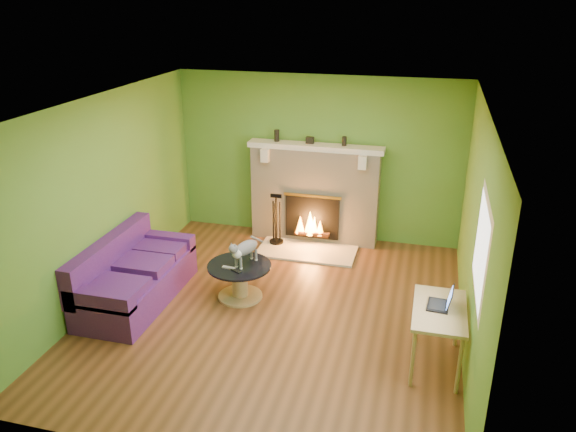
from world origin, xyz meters
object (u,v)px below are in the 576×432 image
desk (439,316)px  cat (246,251)px  coffee_table (240,279)px  sofa (133,277)px

desk → cat: (-2.41, 0.88, 0.05)m
coffee_table → sofa: bearing=-163.2°
sofa → coffee_table: 1.38m
sofa → coffee_table: size_ratio=2.25×
coffee_table → cat: 0.40m
sofa → coffee_table: sofa is taller
coffee_table → desk: 2.65m
coffee_table → cat: (0.08, 0.05, 0.39)m
coffee_table → cat: bearing=32.0°
sofa → cat: (1.40, 0.45, 0.33)m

